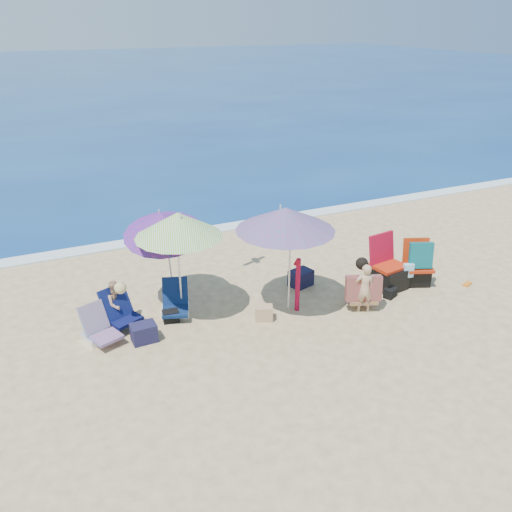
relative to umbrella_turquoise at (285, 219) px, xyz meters
name	(u,v)px	position (x,y,z in m)	size (l,w,h in m)	color
ground	(296,332)	(-0.19, -0.84, -1.78)	(120.00, 120.00, 0.00)	#D8BC84
sea	(51,78)	(-0.19, 44.16, -1.83)	(120.00, 80.00, 0.12)	navy
foam	(200,232)	(-0.19, 4.26, -1.76)	(120.00, 0.50, 0.04)	white
umbrella_turquoise	(285,219)	(0.00, 0.00, 0.00)	(2.23, 2.23, 2.03)	silver
umbrella_striped	(178,225)	(-1.77, 0.54, -0.01)	(1.86, 1.86, 2.02)	white
umbrella_blue	(163,224)	(-1.91, 0.99, -0.14)	(1.93, 1.96, 2.01)	silver
furled_umbrella	(298,280)	(0.18, -0.19, -1.15)	(0.25, 0.28, 1.16)	maroon
chair_navy	(175,306)	(-1.90, 0.62, -1.61)	(0.65, 0.77, 0.66)	#0C1F45
chair_rainbow	(99,332)	(-3.32, 0.32, -1.61)	(0.67, 0.78, 0.63)	#C04346
camp_chair_left	(388,273)	(2.29, -0.11, -1.46)	(0.69, 0.73, 1.07)	#B7260D
camp_chair_right	(416,268)	(2.90, -0.22, -1.43)	(0.79, 0.72, 0.96)	#B6290D
person_center	(364,287)	(1.31, -0.65, -1.31)	(0.72, 0.63, 0.97)	tan
person_left	(117,304)	(-2.91, 0.67, -1.35)	(0.71, 0.73, 0.95)	tan
bag_navy_a	(144,333)	(-2.63, -0.01, -1.62)	(0.42, 0.31, 0.32)	#1C1A3A
bag_black_a	(171,316)	(-2.05, 0.42, -1.68)	(0.30, 0.24, 0.21)	black
bag_tan	(264,313)	(-0.51, -0.21, -1.65)	(0.38, 0.33, 0.27)	tan
bag_navy_b	(301,278)	(0.74, 0.68, -1.62)	(0.51, 0.44, 0.33)	#161732
bag_black_b	(390,293)	(2.09, -0.48, -1.69)	(0.30, 0.26, 0.19)	black
orange_item	(467,284)	(3.85, -0.71, -1.77)	(0.26, 0.18, 0.03)	orange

